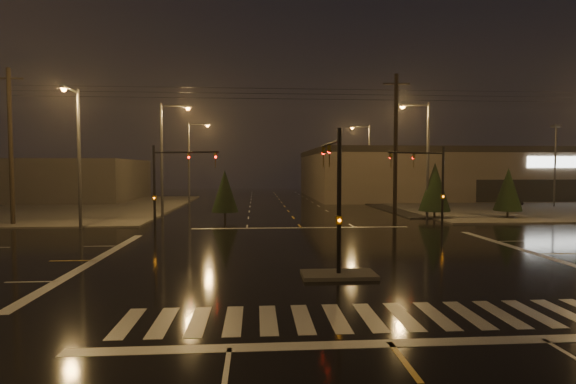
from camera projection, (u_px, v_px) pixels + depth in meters
name	position (u px, v px, depth m)	size (l,w,h in m)	color
ground	(324.00, 257.00, 22.18)	(140.00, 140.00, 0.00)	black
sidewalk_ne	(532.00, 204.00, 54.22)	(36.00, 36.00, 0.12)	#4B4843
sidewalk_nw	(16.00, 207.00, 49.89)	(36.00, 36.00, 0.12)	#4B4843
median_island	(339.00, 275.00, 18.19)	(3.00, 1.60, 0.15)	#4B4843
crosswalk	(370.00, 317.00, 13.22)	(15.00, 2.60, 0.01)	beige
stop_bar_near	(390.00, 343.00, 11.22)	(16.00, 0.50, 0.01)	beige
stop_bar_far	(301.00, 228.00, 33.14)	(16.00, 0.50, 0.01)	beige
retail_building	(500.00, 172.00, 70.31)	(60.20, 28.30, 7.20)	#6A5E4C
commercial_block	(24.00, 180.00, 61.34)	(30.00, 18.00, 5.60)	#433E3B
signal_mast_median	(335.00, 183.00, 18.93)	(0.25, 4.59, 6.00)	black
signal_mast_ne	(432.00, 177.00, 32.76)	(4.84, 1.86, 6.00)	black
signal_mast_nw	(168.00, 177.00, 31.39)	(4.84, 1.86, 6.00)	black
streetlight_1	(165.00, 152.00, 39.00)	(2.77, 0.32, 10.00)	#38383A
streetlight_2	(191.00, 157.00, 54.93)	(2.77, 0.32, 10.00)	#38383A
streetlight_3	(424.00, 152.00, 38.62)	(2.77, 0.32, 10.00)	#38383A
streetlight_4	(367.00, 158.00, 58.54)	(2.77, 0.32, 10.00)	#38383A
streetlight_5	(77.00, 148.00, 31.86)	(0.32, 2.77, 10.00)	#38383A
utility_pole_0	(11.00, 146.00, 34.21)	(2.20, 0.32, 12.00)	black
utility_pole_1	(396.00, 147.00, 36.38)	(2.20, 0.32, 12.00)	black
conifer_0	(435.00, 187.00, 38.91)	(2.69, 2.69, 4.90)	black
conifer_1	(508.00, 189.00, 39.12)	(2.39, 2.39, 4.44)	black
conifer_3	(225.00, 191.00, 37.92)	(2.27, 2.27, 4.25)	black
car_parked	(510.00, 200.00, 53.56)	(1.53, 3.81, 1.30)	black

